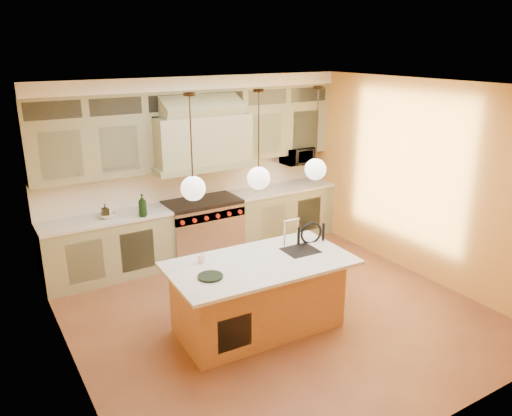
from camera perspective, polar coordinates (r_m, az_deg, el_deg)
floor at (r=6.72m, az=2.10°, el=-11.67°), size 5.00×5.00×0.00m
ceiling at (r=5.84m, az=2.44°, el=13.82°), size 5.00×5.00×0.00m
wall_back at (r=8.25m, az=-7.39°, el=4.77°), size 5.00×0.00×5.00m
wall_front at (r=4.42m, az=20.62°, el=-8.44°), size 5.00×0.00×5.00m
wall_left at (r=5.26m, az=-21.19°, el=-4.22°), size 0.00×5.00×5.00m
wall_right at (r=7.74m, az=17.91°, el=3.14°), size 0.00×5.00×5.00m
back_cabinetry at (r=8.02m, az=-6.60°, el=4.26°), size 5.00×0.77×2.90m
range at (r=8.22m, az=-6.10°, el=-2.27°), size 1.20×0.74×0.96m
kitchen_island at (r=6.12m, az=0.33°, el=-9.80°), size 2.22×1.25×1.35m
counter_stool at (r=6.45m, az=6.83°, el=-6.29°), size 0.48×0.48×1.20m
microwave at (r=8.99m, az=4.74°, el=5.98°), size 0.54×0.37×0.30m
oil_bottle_a at (r=7.46m, az=-12.85°, el=0.29°), size 0.14×0.14×0.34m
oil_bottle_b at (r=7.56m, az=-16.85°, el=-0.32°), size 0.09×0.10×0.21m
fruit_bowl at (r=7.59m, az=-16.61°, el=-0.78°), size 0.30×0.30×0.07m
cup at (r=5.88m, az=-6.26°, el=-5.75°), size 0.11×0.11×0.10m
pendant_left at (r=5.22m, az=-7.21°, el=2.54°), size 0.26×0.26×1.11m
pendant_center at (r=5.58m, az=0.30°, el=3.71°), size 0.26×0.26×1.11m
pendant_right at (r=6.02m, az=6.82°, el=4.68°), size 0.26×0.26×1.11m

